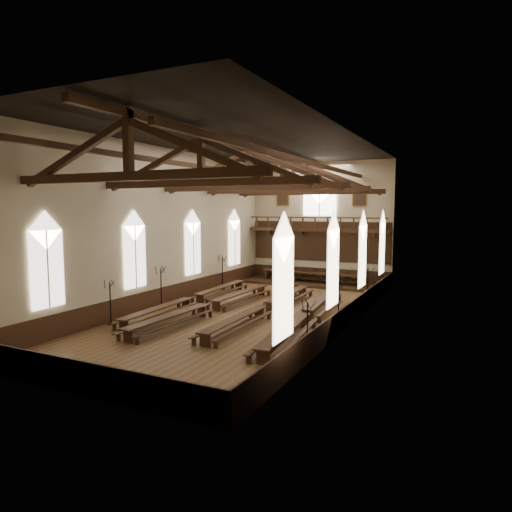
{
  "coord_description": "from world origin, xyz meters",
  "views": [
    {
      "loc": [
        11.91,
        -23.51,
        6.21
      ],
      "look_at": [
        -0.29,
        1.5,
        3.28
      ],
      "focal_mm": 32.0,
      "sensor_mm": 36.0,
      "label": 1
    }
  ],
  "objects_px": {
    "refectory_row_c": "(265,307)",
    "candelabrum_left_near": "(111,311)",
    "refectory_row_d": "(305,315)",
    "candelabrum_left_mid": "(161,296)",
    "refectory_row_b": "(209,305)",
    "dais": "(312,283)",
    "candelabrum_right_far": "(367,292)",
    "refectory_row_a": "(193,299)",
    "high_table": "(312,274)",
    "candelabrum_right_near": "(307,337)",
    "candelabrum_right_mid": "(338,313)",
    "candelabrum_left_far": "(222,279)"
  },
  "relations": [
    {
      "from": "refectory_row_a",
      "to": "dais",
      "type": "bearing_deg",
      "value": 69.68
    },
    {
      "from": "candelabrum_right_mid",
      "to": "candelabrum_left_far",
      "type": "bearing_deg",
      "value": 147.55
    },
    {
      "from": "refectory_row_c",
      "to": "candelabrum_left_near",
      "type": "relative_size",
      "value": 5.72
    },
    {
      "from": "refectory_row_d",
      "to": "candelabrum_right_far",
      "type": "distance_m",
      "value": 7.36
    },
    {
      "from": "refectory_row_c",
      "to": "candelabrum_right_far",
      "type": "relative_size",
      "value": 5.71
    },
    {
      "from": "refectory_row_b",
      "to": "candelabrum_right_mid",
      "type": "height_order",
      "value": "candelabrum_right_mid"
    },
    {
      "from": "candelabrum_right_near",
      "to": "candelabrum_right_mid",
      "type": "xyz_separation_m",
      "value": [
        -0.0,
        4.81,
        0.07
      ]
    },
    {
      "from": "refectory_row_d",
      "to": "candelabrum_left_mid",
      "type": "xyz_separation_m",
      "value": [
        -9.34,
        -0.21,
        0.28
      ]
    },
    {
      "from": "refectory_row_a",
      "to": "refectory_row_b",
      "type": "bearing_deg",
      "value": -32.98
    },
    {
      "from": "candelabrum_right_near",
      "to": "candelabrum_right_mid",
      "type": "height_order",
      "value": "candelabrum_right_mid"
    },
    {
      "from": "refectory_row_b",
      "to": "candelabrum_left_mid",
      "type": "bearing_deg",
      "value": -178.33
    },
    {
      "from": "candelabrum_right_mid",
      "to": "candelabrum_right_far",
      "type": "bearing_deg",
      "value": 90.0
    },
    {
      "from": "high_table",
      "to": "candelabrum_right_far",
      "type": "xyz_separation_m",
      "value": [
        5.6,
        -5.15,
        -0.17
      ]
    },
    {
      "from": "candelabrum_left_far",
      "to": "refectory_row_b",
      "type": "bearing_deg",
      "value": -65.33
    },
    {
      "from": "refectory_row_d",
      "to": "candelabrum_right_near",
      "type": "distance_m",
      "value": 4.9
    },
    {
      "from": "candelabrum_left_mid",
      "to": "candelabrum_right_mid",
      "type": "distance_m",
      "value": 11.11
    },
    {
      "from": "refectory_row_a",
      "to": "candelabrum_right_mid",
      "type": "bearing_deg",
      "value": -5.6
    },
    {
      "from": "refectory_row_c",
      "to": "candelabrum_left_near",
      "type": "distance_m",
      "value": 8.54
    },
    {
      "from": "refectory_row_a",
      "to": "candelabrum_left_far",
      "type": "distance_m",
      "value": 6.27
    },
    {
      "from": "high_table",
      "to": "candelabrum_right_near",
      "type": "xyz_separation_m",
      "value": [
        5.6,
        -16.86,
        -0.19
      ]
    },
    {
      "from": "refectory_row_d",
      "to": "candelabrum_right_near",
      "type": "xyz_separation_m",
      "value": [
        1.76,
        -4.57,
        0.19
      ]
    },
    {
      "from": "refectory_row_a",
      "to": "candelabrum_left_near",
      "type": "height_order",
      "value": "candelabrum_left_near"
    },
    {
      "from": "refectory_row_a",
      "to": "high_table",
      "type": "bearing_deg",
      "value": 69.68
    },
    {
      "from": "refectory_row_a",
      "to": "candelabrum_left_far",
      "type": "relative_size",
      "value": 5.26
    },
    {
      "from": "refectory_row_b",
      "to": "dais",
      "type": "xyz_separation_m",
      "value": [
        2.09,
        12.4,
        -0.4
      ]
    },
    {
      "from": "candelabrum_left_far",
      "to": "candelabrum_right_near",
      "type": "relative_size",
      "value": 1.11
    },
    {
      "from": "candelabrum_right_near",
      "to": "candelabrum_right_mid",
      "type": "distance_m",
      "value": 4.81
    },
    {
      "from": "candelabrum_left_near",
      "to": "candelabrum_right_mid",
      "type": "distance_m",
      "value": 12.09
    },
    {
      "from": "high_table",
      "to": "candelabrum_left_near",
      "type": "relative_size",
      "value": 3.63
    },
    {
      "from": "refectory_row_b",
      "to": "candelabrum_right_far",
      "type": "bearing_deg",
      "value": 43.31
    },
    {
      "from": "refectory_row_b",
      "to": "high_table",
      "type": "relative_size",
      "value": 1.58
    },
    {
      "from": "dais",
      "to": "candelabrum_left_near",
      "type": "distance_m",
      "value": 17.73
    },
    {
      "from": "refectory_row_a",
      "to": "candelabrum_right_far",
      "type": "bearing_deg",
      "value": 31.48
    },
    {
      "from": "refectory_row_d",
      "to": "candelabrum_left_near",
      "type": "relative_size",
      "value": 5.88
    },
    {
      "from": "refectory_row_d",
      "to": "candelabrum_right_near",
      "type": "height_order",
      "value": "candelabrum_right_near"
    },
    {
      "from": "candelabrum_right_far",
      "to": "candelabrum_right_mid",
      "type": "bearing_deg",
      "value": -90.0
    },
    {
      "from": "candelabrum_left_mid",
      "to": "candelabrum_right_near",
      "type": "relative_size",
      "value": 1.13
    },
    {
      "from": "candelabrum_left_mid",
      "to": "refectory_row_d",
      "type": "bearing_deg",
      "value": 1.32
    },
    {
      "from": "refectory_row_b",
      "to": "refectory_row_d",
      "type": "height_order",
      "value": "refectory_row_d"
    },
    {
      "from": "refectory_row_c",
      "to": "candelabrum_left_mid",
      "type": "relative_size",
      "value": 5.21
    },
    {
      "from": "refectory_row_c",
      "to": "candelabrum_right_near",
      "type": "distance_m",
      "value": 7.13
    },
    {
      "from": "refectory_row_a",
      "to": "high_table",
      "type": "xyz_separation_m",
      "value": [
        4.11,
        11.1,
        0.41
      ]
    },
    {
      "from": "refectory_row_c",
      "to": "candelabrum_right_far",
      "type": "xyz_separation_m",
      "value": [
        4.55,
        6.23,
        0.23
      ]
    },
    {
      "from": "refectory_row_c",
      "to": "refectory_row_d",
      "type": "relative_size",
      "value": 0.97
    },
    {
      "from": "high_table",
      "to": "candelabrum_left_near",
      "type": "distance_m",
      "value": 17.72
    },
    {
      "from": "candelabrum_right_far",
      "to": "candelabrum_left_mid",
      "type": "bearing_deg",
      "value": -146.48
    },
    {
      "from": "candelabrum_right_mid",
      "to": "refectory_row_c",
      "type": "bearing_deg",
      "value": 171.59
    },
    {
      "from": "dais",
      "to": "candelabrum_left_mid",
      "type": "relative_size",
      "value": 4.28
    },
    {
      "from": "candelabrum_left_near",
      "to": "refectory_row_a",
      "type": "bearing_deg",
      "value": 76.41
    },
    {
      "from": "refectory_row_c",
      "to": "candelabrum_left_near",
      "type": "bearing_deg",
      "value": -140.11
    }
  ]
}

